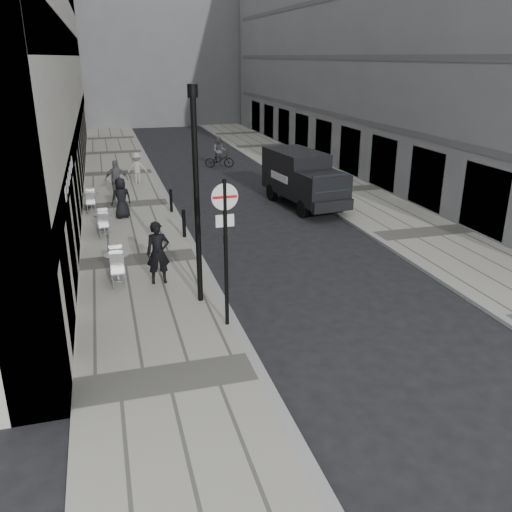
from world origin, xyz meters
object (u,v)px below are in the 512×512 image
(lamppost, at_px, (196,187))
(walking_man, at_px, (158,253))
(sign_post, at_px, (225,234))
(panel_van, at_px, (302,176))
(cyclist, at_px, (219,156))

(lamppost, bearing_deg, walking_man, 121.14)
(sign_post, bearing_deg, walking_man, 111.17)
(walking_man, bearing_deg, panel_van, 46.64)
(lamppost, relative_size, panel_van, 1.08)
(walking_man, height_order, lamppost, lamppost)
(cyclist, bearing_deg, sign_post, -90.02)
(walking_man, relative_size, lamppost, 0.33)
(walking_man, relative_size, panel_van, 0.35)
(sign_post, distance_m, lamppost, 1.89)
(walking_man, distance_m, cyclist, 18.96)
(sign_post, bearing_deg, panel_van, 59.19)
(panel_van, bearing_deg, sign_post, -125.98)
(lamppost, xyz_separation_m, cyclist, (4.84, 19.66, -2.65))
(walking_man, xyz_separation_m, cyclist, (5.81, 18.04, -0.33))
(walking_man, height_order, panel_van, panel_van)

